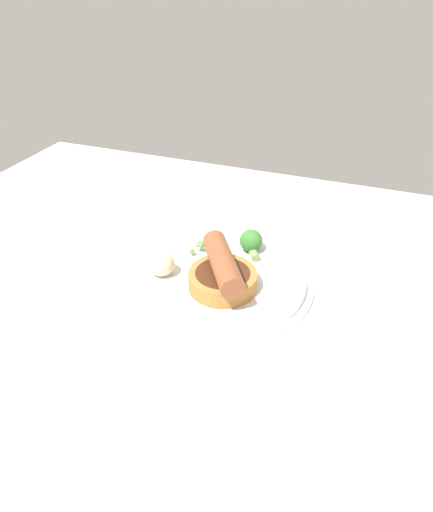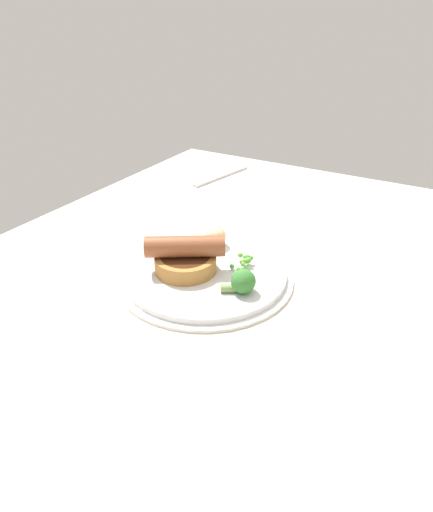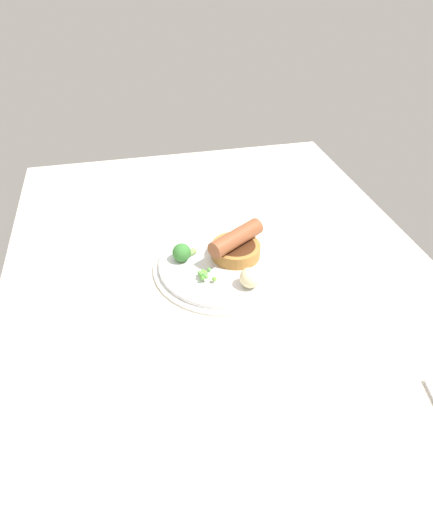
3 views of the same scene
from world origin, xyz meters
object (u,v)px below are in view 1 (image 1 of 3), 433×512
dinner_plate (219,280)px  sausage_pudding (223,274)px  pea_pile (205,247)px  broccoli_floret_near (251,242)px  potato_chunk_0 (161,264)px

dinner_plate → sausage_pudding: bearing=-60.2°
dinner_plate → pea_pile: 6.34cm
dinner_plate → pea_pile: pea_pile is taller
sausage_pudding → broccoli_floret_near: bearing=142.2°
dinner_plate → potato_chunk_0: bearing=-160.9°
dinner_plate → broccoli_floret_near: (2.38, 7.48, 2.48)cm
pea_pile → potato_chunk_0: (-3.60, -7.19, 0.77)cm
sausage_pudding → pea_pile: bearing=-174.7°
dinner_plate → sausage_pudding: (1.43, -2.50, 3.07)cm
sausage_pudding → broccoli_floret_near: (0.95, 9.97, -0.59)cm
pea_pile → broccoli_floret_near: (6.39, 2.92, 0.66)cm
sausage_pudding → potato_chunk_0: bearing=-121.5°
pea_pile → broccoli_floret_near: bearing=24.6°
dinner_plate → potato_chunk_0: size_ratio=7.11×
dinner_plate → sausage_pudding: sausage_pudding is taller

